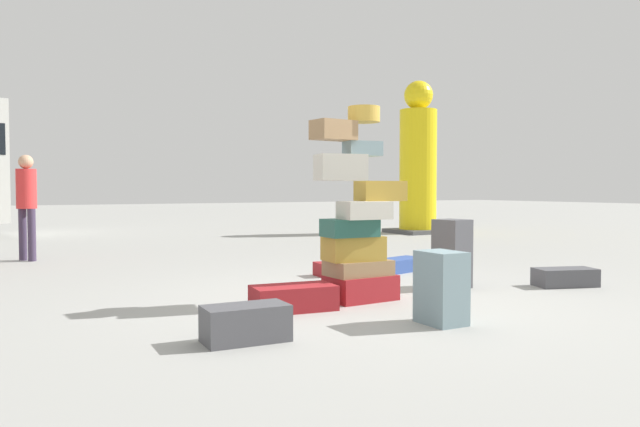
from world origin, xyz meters
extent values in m
plane|color=#9E9E99|center=(0.00, 0.00, 0.00)|extent=(80.00, 80.00, 0.00)
cube|color=maroon|center=(-0.02, 0.02, 0.13)|extent=(0.70, 0.48, 0.25)
cube|color=olive|center=(-0.05, 0.02, 0.33)|extent=(0.64, 0.43, 0.15)
cube|color=#B28C33|center=(-0.09, 0.04, 0.53)|extent=(0.61, 0.43, 0.25)
cube|color=#26594C|center=(-0.16, 0.00, 0.74)|extent=(0.53, 0.36, 0.18)
cube|color=beige|center=(-0.06, -0.11, 0.92)|extent=(0.50, 0.35, 0.18)
cube|color=#B28C33|center=(0.20, -0.01, 1.11)|extent=(0.51, 0.37, 0.20)
cube|color=beige|center=(-0.32, -0.07, 1.34)|extent=(0.51, 0.38, 0.25)
cube|color=gray|center=(0.03, 0.07, 1.54)|extent=(0.39, 0.28, 0.15)
cube|color=olive|center=(-0.33, 0.05, 1.71)|extent=(0.44, 0.31, 0.19)
cylinder|color=#B28C33|center=(0.03, 0.04, 1.89)|extent=(0.33, 0.33, 0.16)
cube|color=gray|center=(-0.02, -1.22, 0.31)|extent=(0.30, 0.39, 0.61)
cube|color=#4C4C51|center=(-1.68, -0.97, 0.14)|extent=(0.64, 0.35, 0.27)
cube|color=maroon|center=(-0.85, -0.11, 0.12)|extent=(0.81, 0.48, 0.23)
cube|color=#334F99|center=(1.61, 1.56, 0.09)|extent=(0.84, 0.55, 0.18)
cube|color=#4C4C51|center=(1.32, 0.16, 0.39)|extent=(0.36, 0.40, 0.78)
cube|color=#4C4C51|center=(2.54, -0.40, 0.10)|extent=(0.76, 0.54, 0.21)
cube|color=maroon|center=(0.66, 1.64, 0.09)|extent=(0.59, 0.36, 0.18)
cylinder|color=#3F334C|center=(-2.84, 5.48, 0.41)|extent=(0.12, 0.12, 0.82)
cylinder|color=#3F334C|center=(-2.72, 5.30, 0.41)|extent=(0.12, 0.12, 0.82)
cylinder|color=red|center=(-2.78, 5.39, 1.13)|extent=(0.30, 0.30, 0.62)
sphere|color=tan|center=(-2.78, 5.39, 1.56)|extent=(0.22, 0.22, 0.22)
cylinder|color=yellow|center=(6.33, 7.15, 1.57)|extent=(0.94, 0.94, 3.14)
sphere|color=yellow|center=(6.33, 7.15, 3.51)|extent=(0.73, 0.73, 0.73)
cube|color=#4C4C4C|center=(6.33, 7.15, 0.05)|extent=(1.32, 1.32, 0.10)
camera|label=1|loc=(-3.35, -5.12, 1.14)|focal=33.88mm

